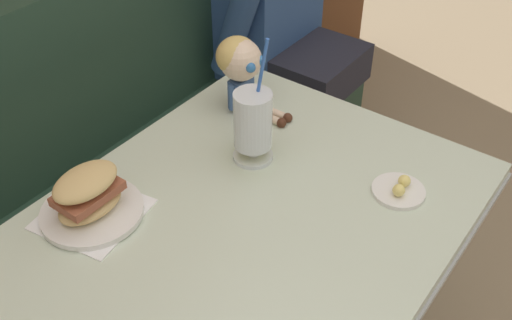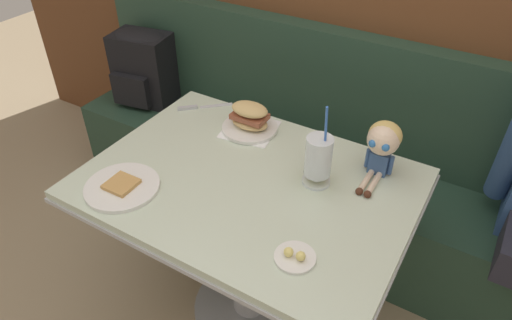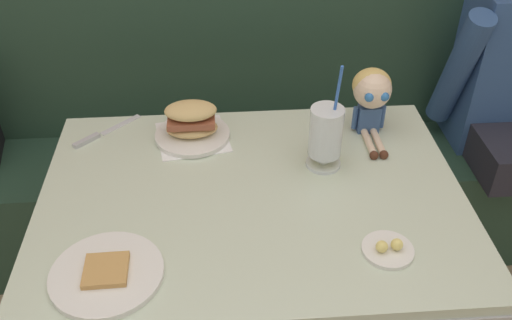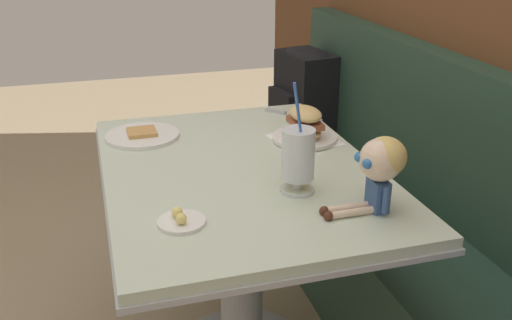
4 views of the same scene
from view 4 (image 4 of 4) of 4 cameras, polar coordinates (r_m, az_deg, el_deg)
booth_bench at (r=2.17m, az=14.97°, el=-8.82°), size 2.60×0.48×1.00m
diner_table at (r=1.84m, az=-1.52°, el=-6.33°), size 1.11×0.81×0.74m
toast_plate at (r=2.02m, az=-11.10°, el=2.40°), size 0.25×0.25×0.03m
milkshake_glass at (r=1.56m, az=4.16°, el=0.30°), size 0.10×0.10×0.32m
sandwich_plate at (r=1.95m, az=4.83°, el=3.22°), size 0.23×0.23×0.12m
butter_saucer at (r=1.44m, az=-7.38°, el=-5.91°), size 0.12×0.12×0.04m
butter_knife at (r=2.22m, az=2.72°, el=4.64°), size 0.18×0.18×0.01m
seated_doll at (r=1.48m, az=12.12°, el=-0.37°), size 0.11×0.22×0.20m
backpack at (r=2.88m, az=4.77°, el=7.12°), size 0.33×0.29×0.41m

